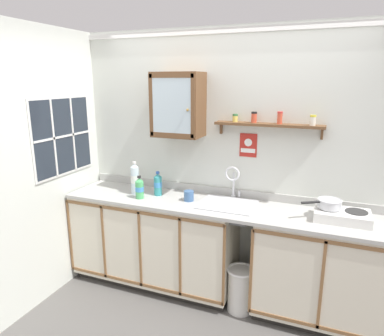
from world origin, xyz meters
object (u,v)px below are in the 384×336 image
object	(u,v)px
hot_plate_stove	(342,216)
mug	(189,196)
sink	(228,206)
bottle_water_clear_0	(135,179)
bottle_detergent_teal_2	(158,184)
trash_bin	(240,289)
wall_cabinet	(178,105)
bottle_soda_green_1	(140,188)
saucepan	(329,203)
warning_sign	(248,145)

from	to	relation	value
hot_plate_stove	mug	xyz separation A→B (m)	(-1.34, -0.01, 0.01)
sink	mug	world-z (taller)	sink
bottle_water_clear_0	mug	world-z (taller)	bottle_water_clear_0
bottle_detergent_teal_2	trash_bin	bearing A→B (deg)	-11.07
bottle_detergent_teal_2	wall_cabinet	world-z (taller)	wall_cabinet
bottle_detergent_teal_2	hot_plate_stove	bearing A→B (deg)	-0.93
wall_cabinet	hot_plate_stove	bearing A→B (deg)	-4.57
bottle_detergent_teal_2	wall_cabinet	distance (m)	0.80
mug	wall_cabinet	world-z (taller)	wall_cabinet
bottle_soda_green_1	wall_cabinet	size ratio (longest dim) A/B	0.38
sink	saucepan	distance (m)	0.87
bottle_water_clear_0	warning_sign	world-z (taller)	warning_sign
bottle_water_clear_0	warning_sign	xyz separation A→B (m)	(1.07, 0.29, 0.36)
bottle_water_clear_0	bottle_detergent_teal_2	size ratio (longest dim) A/B	1.38
saucepan	warning_sign	world-z (taller)	warning_sign
saucepan	bottle_water_clear_0	size ratio (longest dim) A/B	0.95
trash_bin	wall_cabinet	bearing A→B (deg)	159.49
bottle_soda_green_1	trash_bin	distance (m)	1.32
bottle_soda_green_1	mug	distance (m)	0.49
bottle_water_clear_0	warning_sign	bearing A→B (deg)	15.13
saucepan	bottle_soda_green_1	size ratio (longest dim) A/B	1.40
bottle_soda_green_1	warning_sign	xyz separation A→B (m)	(0.96, 0.39, 0.42)
bottle_detergent_teal_2	trash_bin	world-z (taller)	bottle_detergent_teal_2
saucepan	wall_cabinet	size ratio (longest dim) A/B	0.53
hot_plate_stove	trash_bin	world-z (taller)	hot_plate_stove
bottle_soda_green_1	wall_cabinet	world-z (taller)	wall_cabinet
hot_plate_stove	warning_sign	distance (m)	1.01
bottle_detergent_teal_2	warning_sign	xyz separation A→B (m)	(0.84, 0.24, 0.41)
bottle_soda_green_1	mug	size ratio (longest dim) A/B	1.70
hot_plate_stove	bottle_water_clear_0	xyz separation A→B (m)	(-1.92, -0.02, 0.11)
mug	trash_bin	xyz separation A→B (m)	(0.56, -0.14, -0.78)
saucepan	bottle_soda_green_1	distance (m)	1.71
bottle_detergent_teal_2	wall_cabinet	xyz separation A→B (m)	(0.19, 0.09, 0.77)
saucepan	wall_cabinet	xyz separation A→B (m)	(-1.40, 0.10, 0.76)
hot_plate_stove	bottle_detergent_teal_2	bearing A→B (deg)	179.07
bottle_soda_green_1	bottle_detergent_teal_2	size ratio (longest dim) A/B	0.93
hot_plate_stove	mug	size ratio (longest dim) A/B	3.25
bottle_soda_green_1	hot_plate_stove	bearing A→B (deg)	3.93
sink	warning_sign	bearing A→B (deg)	64.96
bottle_soda_green_1	warning_sign	world-z (taller)	warning_sign
bottle_water_clear_0	wall_cabinet	size ratio (longest dim) A/B	0.55
warning_sign	trash_bin	size ratio (longest dim) A/B	0.53
saucepan	warning_sign	bearing A→B (deg)	161.57
hot_plate_stove	bottle_water_clear_0	size ratio (longest dim) A/B	1.30
hot_plate_stove	bottle_soda_green_1	xyz separation A→B (m)	(-1.81, -0.12, 0.06)
bottle_water_clear_0	warning_sign	size ratio (longest dim) A/B	1.51
warning_sign	trash_bin	bearing A→B (deg)	-80.10
wall_cabinet	trash_bin	bearing A→B (deg)	-20.51
warning_sign	bottle_soda_green_1	bearing A→B (deg)	-157.77
trash_bin	saucepan	bearing A→B (deg)	14.04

